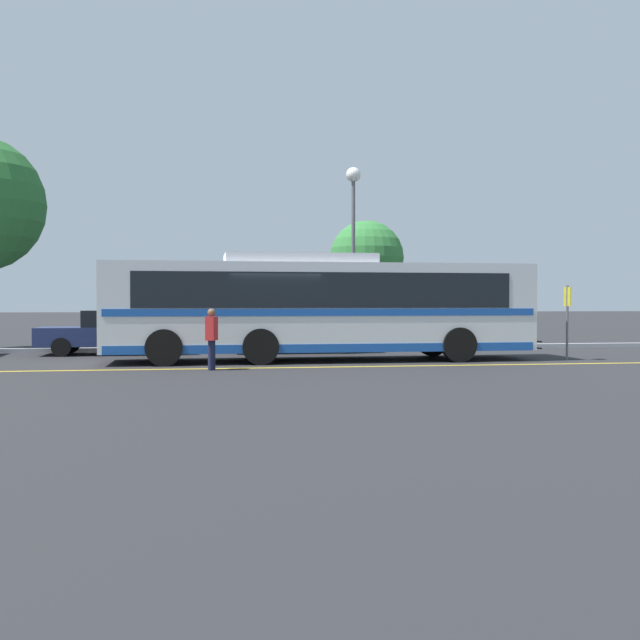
# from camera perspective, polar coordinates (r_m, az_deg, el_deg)

# --- Properties ---
(ground_plane) EXTENTS (220.00, 220.00, 0.00)m
(ground_plane) POSITION_cam_1_polar(r_m,az_deg,el_deg) (21.64, -3.63, -3.19)
(ground_plane) COLOR #262628
(lane_strip_0) EXTENTS (32.35, 0.20, 0.01)m
(lane_strip_0) POSITION_cam_1_polar(r_m,az_deg,el_deg) (19.83, 0.98, -3.60)
(lane_strip_0) COLOR gold
(lane_strip_0) RESTS_ON ground_plane
(curb_strip) EXTENTS (40.35, 0.36, 0.15)m
(curb_strip) POSITION_cam_1_polar(r_m,az_deg,el_deg) (26.81, -1.60, -2.15)
(curb_strip) COLOR #99999E
(curb_strip) RESTS_ON ground_plane
(transit_bus) EXTENTS (12.68, 2.81, 3.11)m
(transit_bus) POSITION_cam_1_polar(r_m,az_deg,el_deg) (21.93, -0.04, 1.11)
(transit_bus) COLOR silver
(transit_bus) RESTS_ON ground_plane
(parked_car_1) EXTENTS (4.62, 1.93, 1.45)m
(parked_car_1) POSITION_cam_1_polar(r_m,az_deg,el_deg) (25.54, -15.56, -0.91)
(parked_car_1) COLOR navy
(parked_car_1) RESTS_ON ground_plane
(parked_car_2) EXTENTS (4.69, 1.86, 1.43)m
(parked_car_2) POSITION_cam_1_polar(r_m,az_deg,el_deg) (25.55, -1.62, -0.88)
(parked_car_2) COLOR black
(parked_car_2) RESTS_ON ground_plane
(pedestrian_0) EXTENTS (0.33, 0.47, 1.56)m
(pedestrian_0) POSITION_cam_1_polar(r_m,az_deg,el_deg) (19.12, -8.26, -1.17)
(pedestrian_0) COLOR #191E38
(pedestrian_0) RESTS_ON ground_plane
(bus_stop_sign) EXTENTS (0.07, 0.40, 2.21)m
(bus_stop_sign) POSITION_cam_1_polar(r_m,az_deg,el_deg) (23.24, 18.32, 0.52)
(bus_stop_sign) COLOR #59595E
(bus_stop_sign) RESTS_ON ground_plane
(street_lamp) EXTENTS (0.55, 0.55, 6.74)m
(street_lamp) POSITION_cam_1_polar(r_m,az_deg,el_deg) (28.12, 2.56, 8.14)
(street_lamp) COLOR #59595E
(street_lamp) RESTS_ON ground_plane
(tree_1) EXTENTS (3.05, 3.05, 5.07)m
(tree_1) POSITION_cam_1_polar(r_m,az_deg,el_deg) (30.87, 3.57, 4.73)
(tree_1) COLOR #513823
(tree_1) RESTS_ON ground_plane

